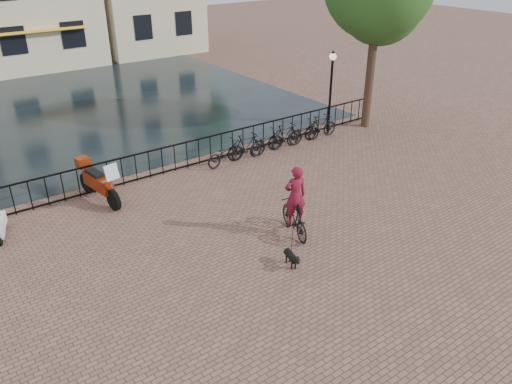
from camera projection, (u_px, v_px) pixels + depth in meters
ground at (326, 279)px, 12.48m from camera, size 100.00×100.00×0.00m
canal_water at (88, 108)px, 24.93m from camera, size 20.00×20.00×0.00m
railing at (175, 158)px, 18.01m from camera, size 20.00×0.05×1.02m
lamp_post at (331, 79)px, 20.63m from camera, size 0.30×0.30×3.45m
cyclist at (295, 205)px, 13.97m from camera, size 1.01×1.87×2.47m
dog at (291, 258)px, 12.87m from camera, size 0.38×0.74×0.48m
motorcycle at (98, 178)px, 15.81m from camera, size 0.87×2.30×1.61m
parked_bike_0 at (226, 153)px, 18.54m from camera, size 1.78×0.84×0.90m
parked_bike_1 at (247, 146)px, 19.01m from camera, size 1.70×0.63×1.00m
parked_bike_2 at (266, 142)px, 19.53m from camera, size 1.76×0.74×0.90m
parked_bike_3 at (285, 136)px, 20.01m from camera, size 1.69×0.60×1.00m
parked_bike_4 at (303, 132)px, 20.53m from camera, size 1.72×0.61×0.90m
parked_bike_5 at (320, 127)px, 21.00m from camera, size 1.69×0.57×1.00m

